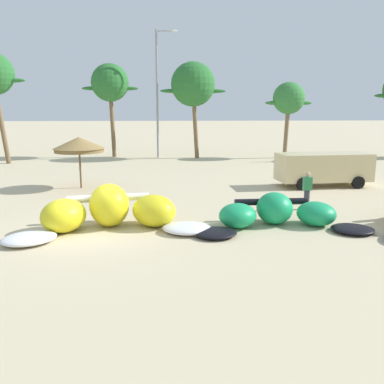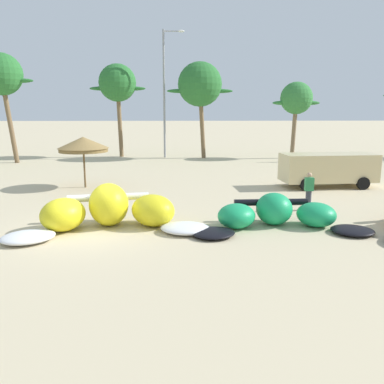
{
  "view_description": "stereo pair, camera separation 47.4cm",
  "coord_description": "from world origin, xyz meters",
  "px_view_note": "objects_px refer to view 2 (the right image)",
  "views": [
    {
      "loc": [
        2.8,
        -14.09,
        4.28
      ],
      "look_at": [
        3.78,
        2.0,
        1.0
      ],
      "focal_mm": 38.6,
      "sensor_mm": 36.0,
      "label": 1
    },
    {
      "loc": [
        3.28,
        -14.11,
        4.28
      ],
      "look_at": [
        3.78,
        2.0,
        1.0
      ],
      "focal_mm": 38.6,
      "sensor_mm": 36.0,
      "label": 2
    }
  ],
  "objects_px": {
    "palm_left": "(1,75)",
    "palm_center_left": "(200,85)",
    "person_near_kites": "(309,191)",
    "parked_van": "(326,167)",
    "lamppost_west_center": "(166,88)",
    "kite_left_of_center": "(109,212)",
    "palm_left_of_gap": "(117,84)",
    "palm_center_right": "(296,99)",
    "kite_center": "(276,215)",
    "beach_umbrella_middle": "(83,144)"
  },
  "relations": [
    {
      "from": "palm_left_of_gap",
      "to": "parked_van",
      "type": "bearing_deg",
      "value": -48.28
    },
    {
      "from": "kite_center",
      "to": "palm_center_left",
      "type": "height_order",
      "value": "palm_center_left"
    },
    {
      "from": "kite_center",
      "to": "palm_left_of_gap",
      "type": "relative_size",
      "value": 0.83
    },
    {
      "from": "parked_van",
      "to": "lamppost_west_center",
      "type": "height_order",
      "value": "lamppost_west_center"
    },
    {
      "from": "kite_center",
      "to": "palm_center_left",
      "type": "xyz_separation_m",
      "value": [
        -1.75,
        21.52,
        5.76
      ]
    },
    {
      "from": "palm_center_left",
      "to": "palm_left_of_gap",
      "type": "bearing_deg",
      "value": 170.33
    },
    {
      "from": "palm_center_right",
      "to": "lamppost_west_center",
      "type": "bearing_deg",
      "value": 175.92
    },
    {
      "from": "parked_van",
      "to": "palm_center_left",
      "type": "bearing_deg",
      "value": 114.41
    },
    {
      "from": "kite_left_of_center",
      "to": "palm_left",
      "type": "distance_m",
      "value": 22.59
    },
    {
      "from": "kite_center",
      "to": "palm_left_of_gap",
      "type": "bearing_deg",
      "value": 111.36
    },
    {
      "from": "beach_umbrella_middle",
      "to": "kite_center",
      "type": "bearing_deg",
      "value": -42.5
    },
    {
      "from": "parked_van",
      "to": "palm_center_left",
      "type": "relative_size",
      "value": 0.64
    },
    {
      "from": "kite_center",
      "to": "palm_center_right",
      "type": "relative_size",
      "value": 1.03
    },
    {
      "from": "parked_van",
      "to": "palm_center_right",
      "type": "xyz_separation_m",
      "value": [
        1.93,
        13.45,
        3.94
      ]
    },
    {
      "from": "person_near_kites",
      "to": "lamppost_west_center",
      "type": "bearing_deg",
      "value": 108.79
    },
    {
      "from": "kite_left_of_center",
      "to": "parked_van",
      "type": "bearing_deg",
      "value": 35.77
    },
    {
      "from": "kite_center",
      "to": "palm_center_left",
      "type": "relative_size",
      "value": 0.82
    },
    {
      "from": "person_near_kites",
      "to": "palm_left_of_gap",
      "type": "relative_size",
      "value": 0.2
    },
    {
      "from": "parked_van",
      "to": "person_near_kites",
      "type": "bearing_deg",
      "value": -116.25
    },
    {
      "from": "palm_left",
      "to": "palm_left_of_gap",
      "type": "relative_size",
      "value": 1.05
    },
    {
      "from": "kite_left_of_center",
      "to": "palm_center_right",
      "type": "height_order",
      "value": "palm_center_right"
    },
    {
      "from": "palm_center_left",
      "to": "parked_van",
      "type": "bearing_deg",
      "value": -65.59
    },
    {
      "from": "person_near_kites",
      "to": "palm_center_left",
      "type": "height_order",
      "value": "palm_center_left"
    },
    {
      "from": "palm_left_of_gap",
      "to": "palm_left",
      "type": "bearing_deg",
      "value": -154.28
    },
    {
      "from": "palm_left",
      "to": "palm_center_left",
      "type": "relative_size",
      "value": 1.04
    },
    {
      "from": "palm_left_of_gap",
      "to": "palm_center_right",
      "type": "height_order",
      "value": "palm_left_of_gap"
    },
    {
      "from": "palm_left",
      "to": "palm_left_of_gap",
      "type": "distance_m",
      "value": 9.2
    },
    {
      "from": "kite_left_of_center",
      "to": "parked_van",
      "type": "height_order",
      "value": "parked_van"
    },
    {
      "from": "kite_left_of_center",
      "to": "lamppost_west_center",
      "type": "xyz_separation_m",
      "value": [
        1.42,
        21.89,
        5.33
      ]
    },
    {
      "from": "kite_center",
      "to": "parked_van",
      "type": "height_order",
      "value": "parked_van"
    },
    {
      "from": "lamppost_west_center",
      "to": "person_near_kites",
      "type": "bearing_deg",
      "value": -71.21
    },
    {
      "from": "palm_center_left",
      "to": "kite_center",
      "type": "bearing_deg",
      "value": -85.35
    },
    {
      "from": "lamppost_west_center",
      "to": "palm_center_right",
      "type": "bearing_deg",
      "value": -4.08
    },
    {
      "from": "palm_center_right",
      "to": "beach_umbrella_middle",
      "type": "bearing_deg",
      "value": -139.12
    },
    {
      "from": "person_near_kites",
      "to": "palm_center_right",
      "type": "xyz_separation_m",
      "value": [
        4.51,
        18.67,
        4.21
      ]
    },
    {
      "from": "kite_left_of_center",
      "to": "beach_umbrella_middle",
      "type": "height_order",
      "value": "beach_umbrella_middle"
    },
    {
      "from": "kite_center",
      "to": "palm_left",
      "type": "xyz_separation_m",
      "value": [
        -17.18,
        18.74,
        6.29
      ]
    },
    {
      "from": "parked_van",
      "to": "palm_center_left",
      "type": "distance_m",
      "value": 16.02
    },
    {
      "from": "person_near_kites",
      "to": "parked_van",
      "type": "bearing_deg",
      "value": 63.75
    },
    {
      "from": "palm_center_right",
      "to": "lamppost_west_center",
      "type": "height_order",
      "value": "lamppost_west_center"
    },
    {
      "from": "kite_left_of_center",
      "to": "palm_center_right",
      "type": "distance_m",
      "value": 24.95
    },
    {
      "from": "parked_van",
      "to": "palm_center_right",
      "type": "relative_size",
      "value": 0.8
    },
    {
      "from": "parked_van",
      "to": "lamppost_west_center",
      "type": "distance_m",
      "value": 17.63
    },
    {
      "from": "beach_umbrella_middle",
      "to": "palm_center_right",
      "type": "bearing_deg",
      "value": 40.88
    },
    {
      "from": "kite_left_of_center",
      "to": "palm_left",
      "type": "height_order",
      "value": "palm_left"
    },
    {
      "from": "lamppost_west_center",
      "to": "palm_left_of_gap",
      "type": "bearing_deg",
      "value": 169.27
    },
    {
      "from": "palm_center_left",
      "to": "palm_center_right",
      "type": "bearing_deg",
      "value": -2.63
    },
    {
      "from": "palm_left",
      "to": "palm_center_left",
      "type": "distance_m",
      "value": 15.68
    },
    {
      "from": "person_near_kites",
      "to": "palm_center_left",
      "type": "relative_size",
      "value": 0.2
    },
    {
      "from": "kite_center",
      "to": "parked_van",
      "type": "distance_m",
      "value": 8.95
    }
  ]
}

